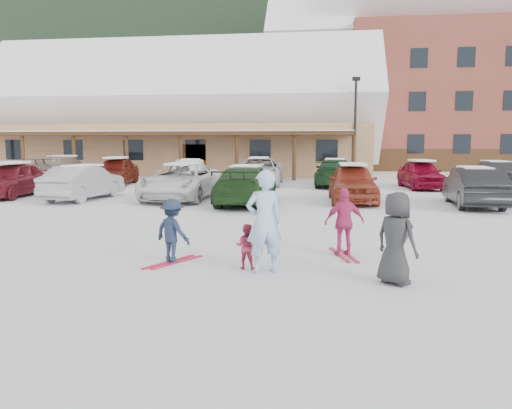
# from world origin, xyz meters

# --- Properties ---
(ground) EXTENTS (160.00, 160.00, 0.00)m
(ground) POSITION_xyz_m (0.00, 0.00, 0.00)
(ground) COLOR white
(ground) RESTS_ON ground
(forested_hillside) EXTENTS (300.00, 70.00, 38.00)m
(forested_hillside) POSITION_xyz_m (0.00, 85.00, 19.00)
(forested_hillside) COLOR black
(forested_hillside) RESTS_ON ground
(day_lodge) EXTENTS (29.12, 12.50, 10.38)m
(day_lodge) POSITION_xyz_m (-9.00, 27.96, 3.94)
(day_lodge) COLOR tan
(day_lodge) RESTS_ON ground
(alpine_hotel) EXTENTS (31.48, 14.01, 21.48)m
(alpine_hotel) POSITION_xyz_m (14.27, 38.00, 8.63)
(alpine_hotel) COLOR brown
(alpine_hotel) RESTS_ON ground
(lamp_post) EXTENTS (0.50, 0.25, 6.47)m
(lamp_post) POSITION_xyz_m (3.76, 22.95, 3.64)
(lamp_post) COLOR black
(lamp_post) RESTS_ON ground
(conifer_2) EXTENTS (5.28, 5.28, 12.24)m
(conifer_2) POSITION_xyz_m (-30.00, 42.00, 6.83)
(conifer_2) COLOR black
(conifer_2) RESTS_ON ground
(conifer_3) EXTENTS (3.96, 3.96, 9.18)m
(conifer_3) POSITION_xyz_m (6.00, 44.00, 5.12)
(conifer_3) COLOR black
(conifer_3) RESTS_ON ground
(adult_skier) EXTENTS (0.82, 0.70, 1.90)m
(adult_skier) POSITION_xyz_m (0.73, -1.08, 0.95)
(adult_skier) COLOR #A0C0E5
(adult_skier) RESTS_ON ground
(toddler_red) EXTENTS (0.47, 0.39, 0.87)m
(toddler_red) POSITION_xyz_m (0.37, -0.87, 0.44)
(toddler_red) COLOR #AB2C43
(toddler_red) RESTS_ON ground
(child_navy) EXTENTS (0.96, 0.81, 1.29)m
(child_navy) POSITION_xyz_m (-1.16, -0.60, 0.64)
(child_navy) COLOR #1A2439
(child_navy) RESTS_ON ground
(skis_child_navy) EXTENTS (0.83, 1.33, 0.03)m
(skis_child_navy) POSITION_xyz_m (-1.16, -0.60, 0.01)
(skis_child_navy) COLOR #A91837
(skis_child_navy) RESTS_ON ground
(child_magenta) EXTENTS (0.91, 0.55, 1.45)m
(child_magenta) POSITION_xyz_m (2.25, 0.49, 0.72)
(child_magenta) COLOR #C12D6A
(child_magenta) RESTS_ON ground
(skis_child_magenta) EXTENTS (0.54, 1.41, 0.03)m
(skis_child_magenta) POSITION_xyz_m (2.25, 0.49, 0.01)
(skis_child_magenta) COLOR #A91837
(skis_child_magenta) RESTS_ON ground
(bystander_dark) EXTENTS (0.90, 0.90, 1.58)m
(bystander_dark) POSITION_xyz_m (3.03, -1.53, 0.79)
(bystander_dark) COLOR #2A2B2D
(bystander_dark) RESTS_ON ground
(parked_car_0) EXTENTS (2.10, 4.54, 1.51)m
(parked_car_0) POSITION_xyz_m (-11.67, 9.98, 0.75)
(parked_car_0) COLOR maroon
(parked_car_0) RESTS_ON ground
(parked_car_1) EXTENTS (1.88, 4.44, 1.43)m
(parked_car_1) POSITION_xyz_m (-8.06, 9.40, 0.71)
(parked_car_1) COLOR #A2A1A7
(parked_car_1) RESTS_ON ground
(parked_car_2) EXTENTS (2.68, 5.46, 1.49)m
(parked_car_2) POSITION_xyz_m (-4.06, 10.13, 0.75)
(parked_car_2) COLOR white
(parked_car_2) RESTS_ON ground
(parked_car_3) EXTENTS (2.19, 5.13, 1.47)m
(parked_car_3) POSITION_xyz_m (-1.16, 8.87, 0.74)
(parked_car_3) COLOR #1C3B18
(parked_car_3) RESTS_ON ground
(parked_car_4) EXTENTS (1.92, 4.52, 1.52)m
(parked_car_4) POSITION_xyz_m (2.95, 10.14, 0.76)
(parked_car_4) COLOR #983824
(parked_car_4) RESTS_ON ground
(parked_car_5) EXTENTS (1.79, 4.49, 1.45)m
(parked_car_5) POSITION_xyz_m (7.35, 9.35, 0.73)
(parked_car_5) COLOR black
(parked_car_5) RESTS_ON ground
(parked_car_7) EXTENTS (2.20, 5.38, 1.56)m
(parked_car_7) POSITION_xyz_m (-13.31, 17.38, 0.78)
(parked_car_7) COLOR gray
(parked_car_7) RESTS_ON ground
(parked_car_8) EXTENTS (2.40, 4.68, 1.52)m
(parked_car_8) POSITION_xyz_m (-9.60, 16.29, 0.76)
(parked_car_8) COLOR #5F1710
(parked_car_8) RESTS_ON ground
(parked_car_9) EXTENTS (2.12, 4.38, 1.38)m
(parked_car_9) POSITION_xyz_m (-5.65, 17.36, 0.69)
(parked_car_9) COLOR silver
(parked_car_9) RESTS_ON ground
(parked_car_10) EXTENTS (2.71, 5.54, 1.51)m
(parked_car_10) POSITION_xyz_m (-1.76, 17.41, 0.76)
(parked_car_10) COLOR silver
(parked_car_10) RESTS_ON ground
(parked_car_11) EXTENTS (2.21, 5.11, 1.47)m
(parked_car_11) POSITION_xyz_m (2.39, 17.00, 0.73)
(parked_car_11) COLOR #193A1E
(parked_car_11) RESTS_ON ground
(parked_car_12) EXTENTS (2.11, 4.39, 1.45)m
(parked_car_12) POSITION_xyz_m (6.76, 16.38, 0.72)
(parked_car_12) COLOR maroon
(parked_car_12) RESTS_ON ground
(parked_car_13) EXTENTS (1.61, 4.25, 1.39)m
(parked_car_13) POSITION_xyz_m (10.64, 17.30, 0.69)
(parked_car_13) COLOR black
(parked_car_13) RESTS_ON ground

